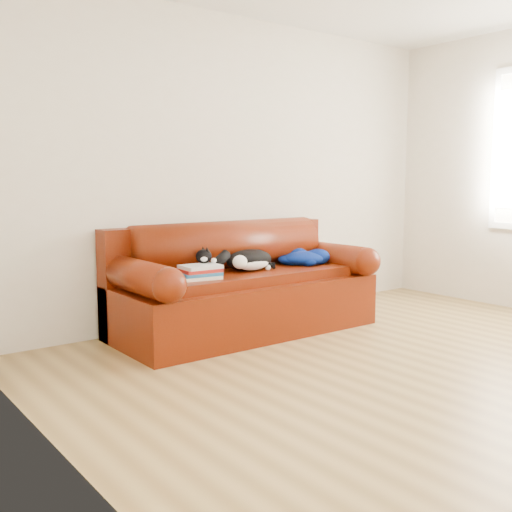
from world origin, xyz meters
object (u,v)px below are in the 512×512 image
at_px(sofa_base, 245,303).
at_px(cat, 250,261).
at_px(blanket, 304,257).
at_px(book_stack, 199,272).

xyz_separation_m(sofa_base, cat, (0.01, -0.05, 0.34)).
distance_m(sofa_base, blanket, 0.68).
bearing_deg(sofa_base, blanket, -3.00).
bearing_deg(sofa_base, book_stack, -166.13).
relative_size(cat, blanket, 1.39).
bearing_deg(book_stack, sofa_base, 13.87).
height_order(book_stack, blanket, blanket).
relative_size(sofa_base, cat, 3.48).
xyz_separation_m(book_stack, cat, (0.51, 0.07, 0.03)).
relative_size(sofa_base, blanket, 4.83).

